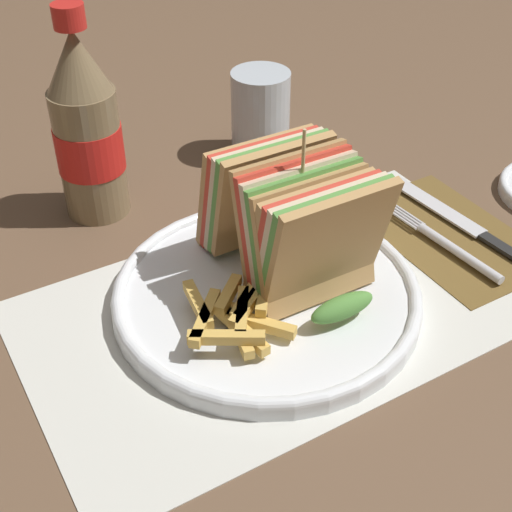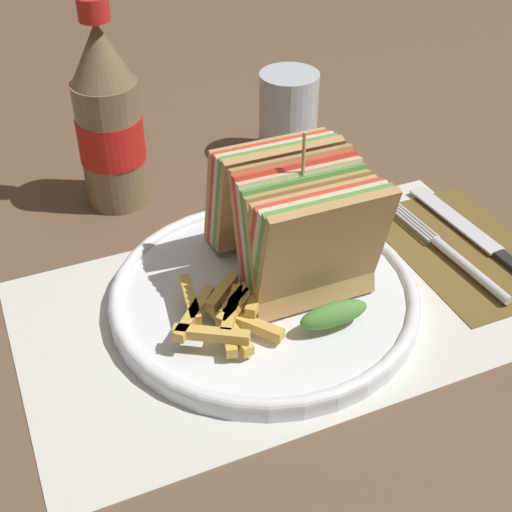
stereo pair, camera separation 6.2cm
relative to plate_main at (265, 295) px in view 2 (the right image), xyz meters
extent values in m
plane|color=brown|center=(0.01, 0.00, -0.01)|extent=(4.00, 4.00, 0.00)
cube|color=silver|center=(0.01, -0.01, -0.01)|extent=(0.46, 0.27, 0.00)
cylinder|color=white|center=(0.00, 0.00, 0.00)|extent=(0.27, 0.27, 0.01)
torus|color=white|center=(0.00, 0.00, 0.00)|extent=(0.27, 0.27, 0.01)
cube|color=tan|center=(0.03, -0.04, 0.07)|extent=(0.11, 0.03, 0.11)
cube|color=#518E3D|center=(0.03, -0.03, 0.07)|extent=(0.11, 0.03, 0.11)
cube|color=beige|center=(0.03, -0.03, 0.06)|extent=(0.11, 0.03, 0.11)
cube|color=red|center=(0.03, -0.02, 0.06)|extent=(0.11, 0.03, 0.11)
cube|color=tan|center=(0.03, -0.01, 0.06)|extent=(0.11, 0.03, 0.11)
ellipsoid|color=#518E3D|center=(0.03, -0.06, 0.02)|extent=(0.06, 0.02, 0.02)
cube|color=tan|center=(0.03, -0.02, 0.06)|extent=(0.11, 0.03, 0.11)
cube|color=#518E3D|center=(0.03, -0.01, 0.06)|extent=(0.11, 0.03, 0.11)
cube|color=beige|center=(0.03, -0.01, 0.06)|extent=(0.11, 0.03, 0.11)
cube|color=red|center=(0.03, 0.00, 0.07)|extent=(0.11, 0.03, 0.11)
cube|color=tan|center=(0.03, 0.01, 0.07)|extent=(0.11, 0.03, 0.11)
ellipsoid|color=#518E3D|center=(0.03, -0.02, 0.02)|extent=(0.06, 0.02, 0.02)
cube|color=tan|center=(0.03, 0.05, 0.07)|extent=(0.11, 0.03, 0.11)
cube|color=#518E3D|center=(0.03, 0.06, 0.07)|extent=(0.11, 0.03, 0.11)
cube|color=beige|center=(0.03, 0.06, 0.06)|extent=(0.11, 0.03, 0.11)
cube|color=red|center=(0.03, 0.07, 0.06)|extent=(0.11, 0.03, 0.11)
cube|color=tan|center=(0.03, 0.08, 0.06)|extent=(0.11, 0.03, 0.11)
ellipsoid|color=#518E3D|center=(0.03, 0.02, 0.02)|extent=(0.06, 0.02, 0.02)
cylinder|color=tan|center=(0.03, 0.01, 0.08)|extent=(0.00, 0.00, 0.14)
cube|color=gold|center=(-0.05, -0.04, 0.01)|extent=(0.02, 0.06, 0.01)
cube|color=gold|center=(-0.05, -0.04, 0.01)|extent=(0.02, 0.07, 0.01)
cube|color=gold|center=(-0.03, -0.04, 0.01)|extent=(0.04, 0.05, 0.01)
cube|color=gold|center=(-0.04, -0.03, 0.02)|extent=(0.04, 0.05, 0.01)
cube|color=gold|center=(-0.07, 0.00, 0.02)|extent=(0.02, 0.06, 0.01)
cube|color=gold|center=(-0.02, -0.02, 0.02)|extent=(0.04, 0.04, 0.01)
cube|color=gold|center=(-0.07, -0.05, 0.02)|extent=(0.06, 0.04, 0.01)
cube|color=gold|center=(-0.04, -0.03, 0.02)|extent=(0.05, 0.04, 0.01)
cube|color=gold|center=(-0.07, -0.02, 0.02)|extent=(0.05, 0.05, 0.01)
cube|color=gold|center=(-0.04, -0.01, 0.02)|extent=(0.04, 0.04, 0.01)
cube|color=gold|center=(-0.03, -0.02, 0.02)|extent=(0.05, 0.05, 0.01)
cube|color=brown|center=(0.21, 0.00, -0.01)|extent=(0.12, 0.19, 0.00)
cylinder|color=silver|center=(0.19, -0.04, 0.00)|extent=(0.02, 0.10, 0.01)
cylinder|color=silver|center=(0.18, 0.05, 0.00)|extent=(0.01, 0.07, 0.00)
cylinder|color=silver|center=(0.18, 0.05, 0.00)|extent=(0.01, 0.07, 0.00)
cylinder|color=silver|center=(0.19, 0.05, 0.00)|extent=(0.01, 0.07, 0.00)
cylinder|color=silver|center=(0.19, 0.05, 0.00)|extent=(0.01, 0.07, 0.00)
cube|color=silver|center=(0.23, 0.04, 0.00)|extent=(0.03, 0.13, 0.00)
cylinder|color=#7A6647|center=(-0.07, 0.22, 0.06)|extent=(0.07, 0.07, 0.13)
cylinder|color=red|center=(-0.07, 0.22, 0.06)|extent=(0.07, 0.07, 0.05)
cone|color=#7A6647|center=(-0.07, 0.22, 0.15)|extent=(0.06, 0.06, 0.06)
cylinder|color=red|center=(-0.07, 0.22, 0.20)|extent=(0.03, 0.03, 0.02)
cylinder|color=silver|center=(0.13, 0.24, 0.04)|extent=(0.07, 0.07, 0.10)
cylinder|color=black|center=(0.13, 0.24, 0.01)|extent=(0.06, 0.06, 0.04)
camera|label=1|loc=(-0.25, -0.41, 0.41)|focal=50.00mm
camera|label=2|loc=(-0.20, -0.43, 0.41)|focal=50.00mm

